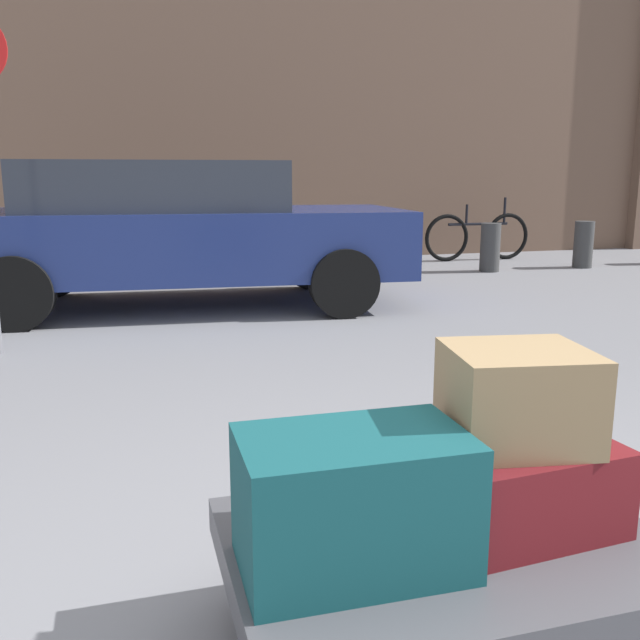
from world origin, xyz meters
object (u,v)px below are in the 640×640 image
at_px(luggage_cart, 444,562).
at_px(suitcase_maroon_rear_left, 512,483).
at_px(duffel_bag_teal_stacked_top, 353,502).
at_px(bollard_kerb_near, 402,250).
at_px(bicycle_leaning, 478,236).
at_px(bollard_kerb_far, 583,244).
at_px(parked_car, 178,230).
at_px(duffel_bag_tan_topmost_pile, 517,396).
at_px(bollard_kerb_mid, 490,247).

xyz_separation_m(luggage_cart, suitcase_maroon_rear_left, (0.21, 0.02, 0.19)).
xyz_separation_m(duffel_bag_teal_stacked_top, bollard_kerb_near, (3.02, 6.91, -0.18)).
distance_m(bicycle_leaning, bollard_kerb_far, 1.58).
xyz_separation_m(parked_car, bollard_kerb_far, (5.78, 1.45, -0.43)).
bearing_deg(bollard_kerb_near, duffel_bag_teal_stacked_top, -113.65).
height_order(duffel_bag_teal_stacked_top, bollard_kerb_far, duffel_bag_teal_stacked_top).
height_order(parked_car, bollard_kerb_near, parked_car).
bearing_deg(bicycle_leaning, parked_car, -150.88).
relative_size(luggage_cart, duffel_bag_tan_topmost_pile, 3.18).
bearing_deg(duffel_bag_teal_stacked_top, parked_car, 90.53).
distance_m(duffel_bag_tan_topmost_pile, bollard_kerb_far, 8.67).
bearing_deg(parked_car, luggage_cart, -87.37).
relative_size(duffel_bag_teal_stacked_top, bollard_kerb_far, 0.84).
xyz_separation_m(duffel_bag_teal_stacked_top, bollard_kerb_far, (5.81, 6.91, -0.18)).
xyz_separation_m(luggage_cart, parked_car, (-0.25, 5.40, 0.49)).
bearing_deg(suitcase_maroon_rear_left, luggage_cart, -179.05).
bearing_deg(duffel_bag_teal_stacked_top, bollard_kerb_far, 50.77).
bearing_deg(duffel_bag_tan_topmost_pile, duffel_bag_teal_stacked_top, -161.95).
height_order(luggage_cart, suitcase_maroon_rear_left, suitcase_maroon_rear_left).
bearing_deg(parked_car, duffel_bag_tan_topmost_pile, -85.17).
bearing_deg(bollard_kerb_far, bollard_kerb_near, 180.00).
bearing_deg(parked_car, duffel_bag_teal_stacked_top, -90.29).
bearing_deg(suitcase_maroon_rear_left, bollard_kerb_mid, 56.11).
bearing_deg(duffel_bag_teal_stacked_top, suitcase_maroon_rear_left, 9.59).
relative_size(luggage_cart, bollard_kerb_mid, 1.75).
bearing_deg(duffel_bag_tan_topmost_pile, luggage_cart, -165.19).
bearing_deg(bollard_kerb_near, duffel_bag_tan_topmost_pile, -110.41).
height_order(bollard_kerb_near, bollard_kerb_far, same).
bearing_deg(bollard_kerb_far, bicycle_leaning, 130.51).
relative_size(bicycle_leaning, bollard_kerb_near, 2.67).
relative_size(suitcase_maroon_rear_left, parked_car, 0.12).
height_order(duffel_bag_tan_topmost_pile, parked_car, parked_car).
relative_size(duffel_bag_tan_topmost_pile, bicycle_leaning, 0.21).
bearing_deg(bollard_kerb_far, parked_car, -165.92).
distance_m(luggage_cart, duffel_bag_tan_topmost_pile, 0.49).
height_order(bicycle_leaning, bollard_kerb_mid, bicycle_leaning).
bearing_deg(luggage_cart, parked_car, 92.63).
bearing_deg(luggage_cart, duffel_bag_tan_topmost_pile, 5.53).
xyz_separation_m(duffel_bag_tan_topmost_pile, bollard_kerb_near, (2.54, 6.83, -0.38)).
relative_size(duffel_bag_teal_stacked_top, duffel_bag_tan_topmost_pile, 1.52).
bearing_deg(bollard_kerb_mid, bollard_kerb_far, 0.00).
bearing_deg(duffel_bag_tan_topmost_pile, parked_car, 104.11).
distance_m(bicycle_leaning, bollard_kerb_near, 2.13).
height_order(suitcase_maroon_rear_left, parked_car, parked_car).
height_order(luggage_cart, bollard_kerb_near, bollard_kerb_near).
bearing_deg(duffel_bag_teal_stacked_top, bicycle_leaning, 60.28).
bearing_deg(duffel_bag_tan_topmost_pile, bollard_kerb_mid, 69.97).
bearing_deg(luggage_cart, bicycle_leaning, 60.77).
bearing_deg(duffel_bag_tan_topmost_pile, bollard_kerb_far, 61.36).
xyz_separation_m(bollard_kerb_near, bollard_kerb_far, (2.78, 0.00, 0.00)).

